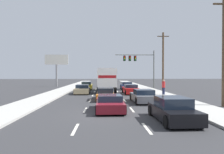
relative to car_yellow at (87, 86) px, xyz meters
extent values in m
plane|color=#333335|center=(3.26, 4.17, -0.61)|extent=(140.00, 140.00, 0.00)
cube|color=#B2AFA8|center=(10.01, -0.83, -0.54)|extent=(3.00, 80.00, 0.14)
cube|color=#B2AFA8|center=(-3.48, -0.83, -0.54)|extent=(3.00, 80.00, 0.14)
cube|color=silver|center=(1.56, -24.61, -0.60)|extent=(0.14, 2.00, 0.01)
cube|color=silver|center=(1.56, -19.61, -0.60)|extent=(0.14, 2.00, 0.01)
cube|color=silver|center=(1.56, -14.61, -0.60)|extent=(0.14, 2.00, 0.01)
cube|color=silver|center=(1.56, -9.61, -0.60)|extent=(0.14, 2.00, 0.01)
cube|color=silver|center=(1.56, -4.61, -0.60)|extent=(0.14, 2.00, 0.01)
cube|color=silver|center=(1.56, 0.39, -0.60)|extent=(0.14, 2.00, 0.01)
cube|color=silver|center=(1.56, 5.39, -0.60)|extent=(0.14, 2.00, 0.01)
cube|color=silver|center=(1.56, 10.39, -0.60)|extent=(0.14, 2.00, 0.01)
cube|color=silver|center=(1.56, 15.39, -0.60)|extent=(0.14, 2.00, 0.01)
cube|color=silver|center=(1.56, 20.39, -0.60)|extent=(0.14, 2.00, 0.01)
cube|color=silver|center=(1.56, 25.39, -0.60)|extent=(0.14, 2.00, 0.01)
cube|color=silver|center=(4.96, -24.61, -0.60)|extent=(0.14, 2.00, 0.01)
cube|color=silver|center=(4.96, -19.61, -0.60)|extent=(0.14, 2.00, 0.01)
cube|color=silver|center=(4.96, -14.61, -0.60)|extent=(0.14, 2.00, 0.01)
cube|color=silver|center=(4.96, -9.61, -0.60)|extent=(0.14, 2.00, 0.01)
cube|color=silver|center=(4.96, -4.61, -0.60)|extent=(0.14, 2.00, 0.01)
cube|color=silver|center=(4.96, 0.39, -0.60)|extent=(0.14, 2.00, 0.01)
cube|color=silver|center=(4.96, 5.39, -0.60)|extent=(0.14, 2.00, 0.01)
cube|color=silver|center=(4.96, 10.39, -0.60)|extent=(0.14, 2.00, 0.01)
cube|color=silver|center=(4.96, 15.39, -0.60)|extent=(0.14, 2.00, 0.01)
cube|color=silver|center=(4.96, 20.39, -0.60)|extent=(0.14, 2.00, 0.01)
cube|color=silver|center=(4.96, 25.39, -0.60)|extent=(0.14, 2.00, 0.01)
cube|color=yellow|center=(0.00, 0.08, -0.13)|extent=(1.80, 4.50, 0.68)
cube|color=#192333|center=(0.00, -0.26, 0.46)|extent=(1.55, 2.25, 0.49)
cylinder|color=black|center=(-0.83, 1.75, -0.29)|extent=(0.23, 0.64, 0.64)
cylinder|color=black|center=(0.77, 1.78, -0.29)|extent=(0.23, 0.64, 0.64)
cylinder|color=black|center=(-0.77, -1.62, -0.29)|extent=(0.23, 0.64, 0.64)
cylinder|color=black|center=(0.83, -1.59, -0.29)|extent=(0.23, 0.64, 0.64)
cube|color=tan|center=(0.08, -7.54, -0.16)|extent=(1.94, 4.27, 0.62)
cube|color=#192333|center=(0.08, -7.54, 0.37)|extent=(1.66, 1.91, 0.44)
cylinder|color=black|center=(-0.81, -6.00, -0.29)|extent=(0.23, 0.64, 0.64)
cylinder|color=black|center=(0.91, -5.96, -0.29)|extent=(0.23, 0.64, 0.64)
cylinder|color=black|center=(-0.74, -9.13, -0.29)|extent=(0.23, 0.64, 0.64)
cylinder|color=black|center=(0.98, -9.09, -0.29)|extent=(0.23, 0.64, 0.64)
cube|color=white|center=(3.26, -5.81, 1.55)|extent=(2.62, 7.25, 2.42)
cube|color=red|center=(3.33, -9.38, 1.67)|extent=(2.22, 0.09, 0.36)
cube|color=white|center=(3.16, -1.11, 0.79)|extent=(2.41, 2.25, 2.19)
cylinder|color=black|center=(1.98, -1.13, -0.13)|extent=(0.32, 0.97, 0.96)
cylinder|color=black|center=(4.34, -1.08, -0.13)|extent=(0.32, 0.97, 0.96)
cylinder|color=black|center=(2.11, -7.27, -0.13)|extent=(0.32, 0.97, 0.96)
cylinder|color=black|center=(4.47, -7.22, -0.13)|extent=(0.32, 0.97, 0.96)
cube|color=orange|center=(3.06, -13.92, -0.18)|extent=(1.71, 4.58, 0.57)
cube|color=#192333|center=(3.06, -14.07, 0.37)|extent=(1.50, 2.30, 0.53)
cylinder|color=black|center=(2.26, -12.18, -0.29)|extent=(0.22, 0.64, 0.64)
cylinder|color=black|center=(3.84, -12.18, -0.29)|extent=(0.22, 0.64, 0.64)
cylinder|color=black|center=(2.27, -15.66, -0.29)|extent=(0.22, 0.64, 0.64)
cylinder|color=black|center=(3.85, -15.66, -0.29)|extent=(0.22, 0.64, 0.64)
cube|color=maroon|center=(3.33, -19.94, -0.18)|extent=(1.94, 4.22, 0.58)
cube|color=#192333|center=(3.33, -20.09, 0.32)|extent=(1.67, 1.94, 0.42)
cylinder|color=black|center=(2.43, -18.41, -0.29)|extent=(0.23, 0.64, 0.64)
cylinder|color=black|center=(4.17, -18.38, -0.29)|extent=(0.23, 0.64, 0.64)
cylinder|color=black|center=(2.49, -21.49, -0.29)|extent=(0.23, 0.64, 0.64)
cylinder|color=black|center=(4.23, -21.46, -0.29)|extent=(0.23, 0.64, 0.64)
cube|color=#141E4C|center=(6.75, -0.64, -0.13)|extent=(1.82, 4.12, 0.67)
cube|color=#192333|center=(6.76, -0.88, 0.44)|extent=(1.57, 1.81, 0.46)
cylinder|color=black|center=(5.91, 0.84, -0.29)|extent=(0.23, 0.64, 0.64)
cylinder|color=black|center=(7.54, 0.87, -0.29)|extent=(0.23, 0.64, 0.64)
cylinder|color=black|center=(5.96, -2.15, -0.29)|extent=(0.23, 0.64, 0.64)
cylinder|color=black|center=(7.59, -2.12, -0.29)|extent=(0.23, 0.64, 0.64)
cube|color=red|center=(6.44, -7.82, -0.13)|extent=(1.82, 4.56, 0.67)
cube|color=#192333|center=(6.45, -7.93, 0.42)|extent=(1.57, 2.33, 0.43)
cylinder|color=black|center=(5.60, -6.13, -0.29)|extent=(0.23, 0.64, 0.64)
cylinder|color=black|center=(7.21, -6.10, -0.29)|extent=(0.23, 0.64, 0.64)
cylinder|color=black|center=(5.68, -9.55, -0.29)|extent=(0.23, 0.64, 0.64)
cylinder|color=black|center=(7.28, -9.52, -0.29)|extent=(0.23, 0.64, 0.64)
cube|color=slate|center=(6.54, -15.78, -0.16)|extent=(1.92, 4.17, 0.61)
cube|color=#192333|center=(6.55, -16.07, 0.37)|extent=(1.66, 1.93, 0.45)
cylinder|color=black|center=(5.65, -14.27, -0.29)|extent=(0.23, 0.64, 0.64)
cylinder|color=black|center=(7.38, -14.24, -0.29)|extent=(0.23, 0.64, 0.64)
cylinder|color=black|center=(5.71, -17.31, -0.29)|extent=(0.23, 0.64, 0.64)
cylinder|color=black|center=(7.43, -17.28, -0.29)|extent=(0.23, 0.64, 0.64)
cube|color=black|center=(6.73, -23.18, -0.15)|extent=(1.85, 4.16, 0.64)
cube|color=#192333|center=(6.73, -23.16, 0.45)|extent=(1.60, 2.04, 0.54)
cylinder|color=black|center=(5.87, -21.68, -0.29)|extent=(0.23, 0.64, 0.64)
cylinder|color=black|center=(7.54, -21.66, -0.29)|extent=(0.23, 0.64, 0.64)
cylinder|color=black|center=(5.92, -24.71, -0.29)|extent=(0.23, 0.64, 0.64)
cylinder|color=black|center=(7.58, -24.68, -0.29)|extent=(0.23, 0.64, 0.64)
cylinder|color=#595B56|center=(12.12, 2.23, 2.85)|extent=(0.20, 0.20, 6.92)
cylinder|color=#595B56|center=(8.56, 2.23, 5.52)|extent=(7.12, 0.14, 0.14)
cube|color=black|center=(8.65, 2.23, 4.87)|extent=(0.40, 0.56, 0.95)
sphere|color=red|center=(8.65, 1.92, 5.17)|extent=(0.20, 0.20, 0.20)
sphere|color=orange|center=(8.65, 1.92, 4.87)|extent=(0.20, 0.20, 0.20)
sphere|color=green|center=(8.65, 1.92, 4.57)|extent=(0.20, 0.20, 0.20)
cube|color=black|center=(7.67, 2.23, 4.87)|extent=(0.40, 0.56, 0.95)
sphere|color=red|center=(7.67, 1.92, 5.17)|extent=(0.20, 0.20, 0.20)
sphere|color=orange|center=(7.67, 1.92, 4.87)|extent=(0.20, 0.20, 0.20)
sphere|color=green|center=(7.67, 1.92, 4.57)|extent=(0.20, 0.20, 0.20)
cube|color=black|center=(6.69, 2.23, 4.87)|extent=(0.40, 0.56, 0.95)
sphere|color=red|center=(6.69, 1.92, 5.17)|extent=(0.20, 0.20, 0.20)
sphere|color=orange|center=(6.69, 1.92, 4.87)|extent=(0.20, 0.20, 0.20)
sphere|color=green|center=(6.69, 1.92, 4.57)|extent=(0.20, 0.20, 0.20)
cylinder|color=brown|center=(12.44, -18.61, 3.76)|extent=(0.28, 0.28, 8.75)
cube|color=brown|center=(12.44, -18.61, 7.54)|extent=(1.80, 0.12, 0.12)
cylinder|color=brown|center=(12.04, -3.71, 3.90)|extent=(0.28, 0.28, 9.01)
cube|color=brown|center=(12.04, -3.71, 7.80)|extent=(1.80, 0.12, 0.12)
cylinder|color=slate|center=(-6.85, 7.61, 1.68)|extent=(0.36, 0.36, 4.58)
cube|color=silver|center=(-6.85, 7.61, 4.99)|extent=(4.78, 0.20, 2.04)
cylinder|color=#1E233F|center=(10.10, -10.38, -0.05)|extent=(0.32, 0.32, 0.84)
cylinder|color=red|center=(10.10, -10.38, 0.73)|extent=(0.38, 0.38, 0.73)
sphere|color=tan|center=(10.10, -10.38, 1.21)|extent=(0.23, 0.23, 0.23)
camera|label=1|loc=(2.91, -34.04, 1.99)|focal=31.96mm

